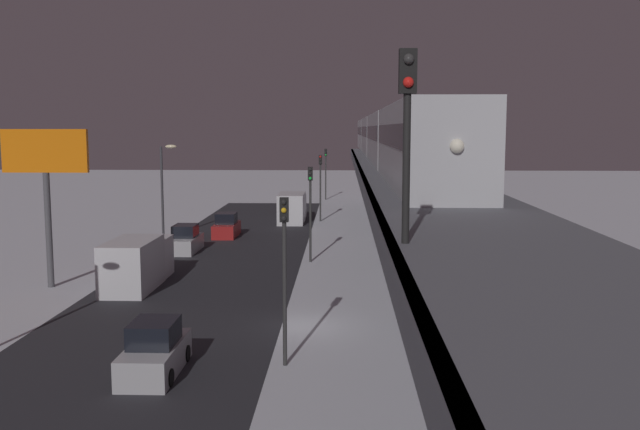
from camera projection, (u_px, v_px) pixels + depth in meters
The scene contains 16 objects.
ground_plane at pixel (299, 327), 31.90m from camera, with size 240.00×240.00×0.00m, color silver.
avenue_asphalt at pixel (161, 325), 32.11m from camera, with size 11.00×105.74×0.01m, color #28282D.
elevated_railway at pixel (418, 203), 31.04m from camera, with size 5.00×105.74×6.54m.
subway_train at pixel (385, 136), 57.70m from camera, with size 2.94×74.07×3.40m.
rail_signal at pixel (407, 112), 14.40m from camera, with size 0.36×0.41×4.00m.
sedan_silver at pixel (155, 352), 25.74m from camera, with size 1.91×4.29×1.97m.
sedan_silver_2 at pixel (185, 241), 51.27m from camera, with size 1.80×4.55×1.97m.
sedan_red at pixel (226, 227), 58.44m from camera, with size 1.80×4.24×1.97m.
box_truck at pixel (137, 263), 39.96m from camera, with size 2.40×7.40×2.80m.
delivery_van at pixel (292, 208), 67.85m from camera, with size 2.40×7.40×2.80m.
traffic_light_near at pixel (284, 257), 26.17m from camera, with size 0.32×0.44×6.40m.
traffic_light_mid at pixel (310, 200), 46.88m from camera, with size 0.32×0.44×6.40m.
traffic_light_far at pixel (320, 178), 67.59m from camera, with size 0.32×0.44×6.40m.
traffic_light_distant at pixel (326, 166), 88.30m from camera, with size 0.32×0.44×6.40m.
commercial_billboard at pixel (46, 167), 39.04m from camera, with size 4.80×0.36×8.90m.
street_lamp_far at pixel (165, 180), 56.52m from camera, with size 1.35×0.44×7.65m.
Camera 1 is at (-1.95, 31.00, 8.93)m, focal length 39.50 mm.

